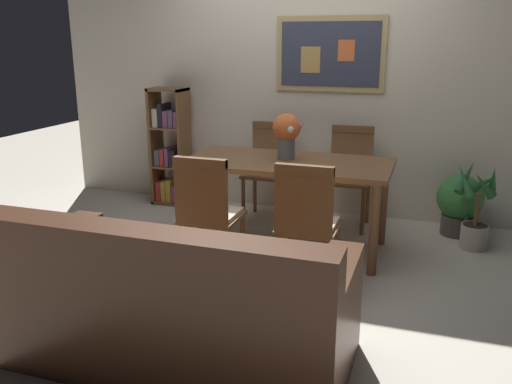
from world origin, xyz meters
TOP-DOWN VIEW (x-y plane):
  - ground_plane at (0.00, 0.00)m, footprint 12.00×12.00m
  - wall_back_with_painting at (0.00, 1.49)m, footprint 5.20×0.14m
  - dining_table at (0.13, 0.40)m, footprint 1.63×0.81m
  - dining_chair_far_left at (-0.25, 1.12)m, footprint 0.40×0.41m
  - dining_chair_far_right at (0.51, 1.14)m, footprint 0.40×0.41m
  - dining_chair_near_left at (-0.24, -0.36)m, footprint 0.40×0.41m
  - dining_chair_near_right at (0.47, -0.34)m, footprint 0.40×0.41m
  - leather_couch at (0.01, -1.38)m, footprint 1.80×0.84m
  - bookshelf at (-1.35, 1.23)m, footprint 0.36×0.28m
  - potted_ivy at (1.48, 1.17)m, footprint 0.40×0.40m
  - potted_palm at (1.59, 0.87)m, footprint 0.38×0.40m
  - flower_vase at (0.10, 0.47)m, footprint 0.23×0.22m

SIDE VIEW (x-z plane):
  - ground_plane at x=0.00m, z-range 0.00..0.00m
  - potted_ivy at x=1.48m, z-range -0.01..0.60m
  - leather_couch at x=0.01m, z-range -0.11..0.73m
  - potted_palm at x=1.59m, z-range -0.05..0.68m
  - dining_chair_far_left at x=-0.25m, z-range 0.08..0.99m
  - dining_chair_far_right at x=0.51m, z-range 0.08..0.99m
  - dining_chair_near_left at x=-0.24m, z-range 0.08..0.99m
  - dining_chair_near_right at x=0.47m, z-range 0.08..0.99m
  - bookshelf at x=-1.35m, z-range -0.04..1.16m
  - dining_table at x=0.13m, z-range 0.27..1.01m
  - flower_vase at x=0.10m, z-range 0.77..1.14m
  - wall_back_with_painting at x=0.00m, z-range 0.00..2.60m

